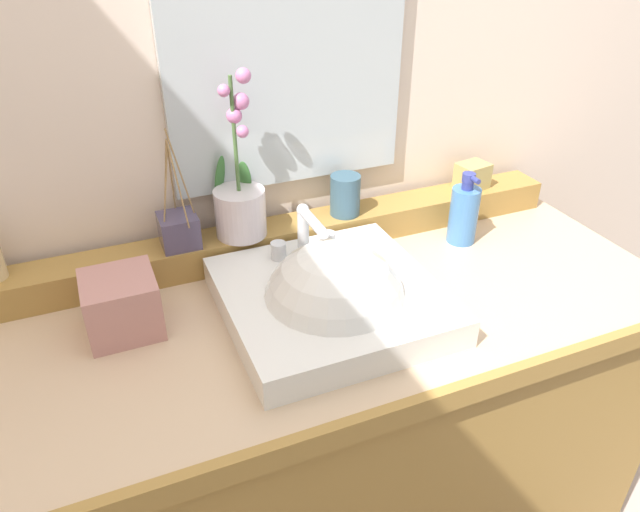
# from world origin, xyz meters

# --- Properties ---
(wall_back) EXTENTS (3.00, 0.20, 2.58)m
(wall_back) POSITION_xyz_m (0.00, 0.40, 1.29)
(wall_back) COLOR beige
(wall_back) RESTS_ON ground
(vanity_cabinet) EXTENTS (1.50, 0.60, 0.87)m
(vanity_cabinet) POSITION_xyz_m (0.00, -0.00, 0.43)
(vanity_cabinet) COLOR #A47B3A
(vanity_cabinet) RESTS_ON ground
(back_ledge) EXTENTS (1.41, 0.10, 0.07)m
(back_ledge) POSITION_xyz_m (0.00, 0.24, 0.90)
(back_ledge) COLOR #A47B3A
(back_ledge) RESTS_ON vanity_cabinet
(sink_basin) EXTENTS (0.40, 0.40, 0.30)m
(sink_basin) POSITION_xyz_m (0.02, -0.04, 0.89)
(sink_basin) COLOR white
(sink_basin) RESTS_ON vanity_cabinet
(potted_plant) EXTENTS (0.11, 0.12, 0.36)m
(potted_plant) POSITION_xyz_m (-0.07, 0.23, 1.01)
(potted_plant) COLOR silver
(potted_plant) RESTS_ON back_ledge
(tumbler_cup) EXTENTS (0.07, 0.07, 0.09)m
(tumbler_cup) POSITION_xyz_m (0.17, 0.23, 0.98)
(tumbler_cup) COLOR #365567
(tumbler_cup) RESTS_ON back_ledge
(reed_diffuser) EXTENTS (0.08, 0.09, 0.25)m
(reed_diffuser) POSITION_xyz_m (-0.21, 0.23, 0.97)
(reed_diffuser) COLOR #4D445E
(reed_diffuser) RESTS_ON back_ledge
(trinket_box) EXTENTS (0.08, 0.07, 0.06)m
(trinket_box) POSITION_xyz_m (0.52, 0.24, 0.97)
(trinket_box) COLOR tan
(trinket_box) RESTS_ON back_ledge
(lotion_bottle) EXTENTS (0.07, 0.07, 0.17)m
(lotion_bottle) POSITION_xyz_m (0.42, 0.12, 0.94)
(lotion_bottle) COLOR #4278BA
(lotion_bottle) RESTS_ON vanity_cabinet
(tissue_box) EXTENTS (0.13, 0.13, 0.11)m
(tissue_box) POSITION_xyz_m (-0.35, 0.08, 0.92)
(tissue_box) COLOR tan
(tissue_box) RESTS_ON vanity_cabinet
(mirror) EXTENTS (0.52, 0.02, 0.52)m
(mirror) POSITION_xyz_m (0.06, 0.29, 1.28)
(mirror) COLOR silver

